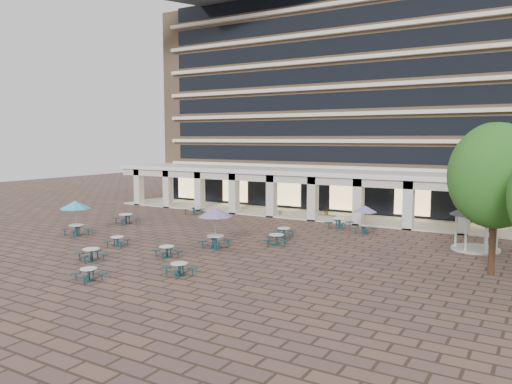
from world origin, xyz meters
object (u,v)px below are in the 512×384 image
at_px(picnic_table_1, 89,273).
at_px(gazebo, 477,214).
at_px(picnic_table_0, 117,240).
at_px(planter_left, 273,211).
at_px(picnic_table_2, 167,251).
at_px(planter_right, 327,215).

relative_size(picnic_table_1, gazebo, 0.49).
bearing_deg(picnic_table_0, picnic_table_1, -72.55).
xyz_separation_m(picnic_table_1, planter_left, (-2.29, 23.90, 0.07)).
bearing_deg(picnic_table_2, picnic_table_0, -163.53).
relative_size(picnic_table_2, planter_left, 1.27).
height_order(picnic_table_1, picnic_table_2, picnic_table_2).
xyz_separation_m(planter_left, planter_right, (5.46, 0.00, 0.04)).
height_order(picnic_table_1, gazebo, gazebo).
distance_m(picnic_table_2, planter_right, 18.14).
xyz_separation_m(picnic_table_1, picnic_table_2, (0.04, 6.04, 0.02)).
height_order(picnic_table_2, planter_right, planter_right).
bearing_deg(planter_left, picnic_table_0, -98.82).
distance_m(picnic_table_1, picnic_table_2, 6.04).
bearing_deg(gazebo, picnic_table_0, -151.92).
height_order(gazebo, planter_left, gazebo).
bearing_deg(picnic_table_1, picnic_table_2, 104.28).
relative_size(picnic_table_1, planter_left, 1.13).
bearing_deg(picnic_table_2, gazebo, 60.57).
height_order(gazebo, planter_right, gazebo).
height_order(picnic_table_0, picnic_table_1, picnic_table_0).
xyz_separation_m(picnic_table_0, planter_left, (2.67, 17.19, 0.06)).
distance_m(picnic_table_0, picnic_table_2, 5.03).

